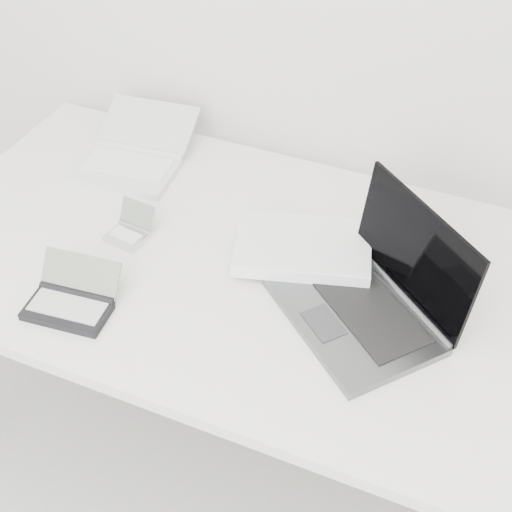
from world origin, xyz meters
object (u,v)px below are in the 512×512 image
at_px(desk, 276,285).
at_px(laptop_large, 340,274).
at_px(netbook_open_white, 133,157).
at_px(palmtop_charcoal, 71,301).

bearing_deg(desk, laptop_large, 0.26).
distance_m(desk, laptop_large, 0.16).
bearing_deg(desk, netbook_open_white, 155.38).
height_order(desk, netbook_open_white, netbook_open_white).
height_order(desk, palmtop_charcoal, palmtop_charcoal).
bearing_deg(desk, palmtop_charcoal, -141.80).
height_order(desk, laptop_large, laptop_large).
bearing_deg(netbook_open_white, palmtop_charcoal, -79.66).
xyz_separation_m(laptop_large, palmtop_charcoal, (-0.47, -0.26, -0.02)).
distance_m(laptop_large, palmtop_charcoal, 0.54).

